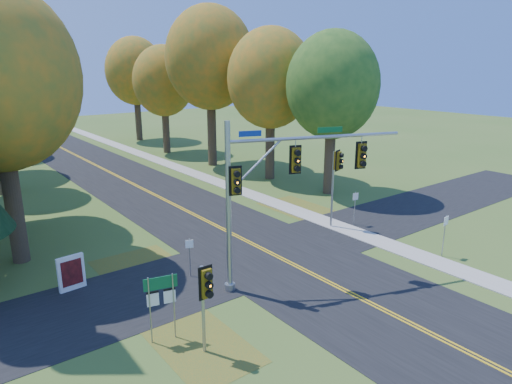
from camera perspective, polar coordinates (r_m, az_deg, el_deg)
ground at (r=24.20m, az=4.84°, el=-9.13°), size 160.00×160.00×0.00m
road_main at (r=24.20m, az=4.85°, el=-9.11°), size 8.00×160.00×0.02m
road_cross at (r=25.58m, az=1.82°, el=-7.64°), size 60.00×6.00×0.02m
centerline_left at (r=24.13m, az=4.67°, el=-9.14°), size 0.10×160.00×0.01m
centerline_right at (r=24.25m, az=5.02°, el=-9.02°), size 0.10×160.00×0.01m
sidewalk_east at (r=28.43m, az=14.21°, el=-5.64°), size 1.60×160.00×0.06m
leaf_patch_w_near at (r=24.07m, az=-13.59°, el=-9.67°), size 4.00×6.00×0.00m
leaf_patch_e at (r=32.62m, az=6.66°, el=-2.51°), size 3.50×8.00×0.00m
leaf_patch_w_far at (r=18.18m, az=-7.06°, el=-18.31°), size 3.00×5.00×0.00m
tree_e_a at (r=36.39m, az=9.55°, el=12.96°), size 7.20×7.20×12.73m
tree_e_b at (r=40.96m, az=1.84°, el=13.95°), size 7.60×7.60×13.33m
tree_e_c at (r=46.92m, az=-5.75°, el=16.26°), size 8.80×8.80×15.79m
tree_e_d at (r=54.69m, az=-11.47°, el=13.40°), size 7.00×7.00×12.32m
tree_e_e at (r=64.91m, az=-14.85°, el=14.36°), size 7.80×7.80×13.74m
traffic_mast at (r=20.47m, az=2.32°, el=1.28°), size 8.22×3.07×7.85m
east_signal_pole at (r=28.79m, az=10.04°, el=2.80°), size 0.57×0.68×5.06m
ped_signal_pole at (r=16.28m, az=-6.32°, el=-12.02°), size 0.55×0.64×3.49m
route_sign_cluster at (r=17.67m, az=-11.77°, el=-12.47°), size 1.23×0.34×2.69m
info_kiosk at (r=23.00m, az=-22.09°, el=-9.37°), size 1.24×0.29×1.70m
reg_sign_e_north at (r=30.11m, az=12.29°, el=-1.29°), size 0.43×0.09×2.24m
reg_sign_e_south at (r=26.62m, az=22.56°, el=-4.22°), size 0.45×0.09×2.37m
reg_sign_w at (r=22.65m, az=-8.30°, el=-7.28°), size 0.36×0.16×1.99m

